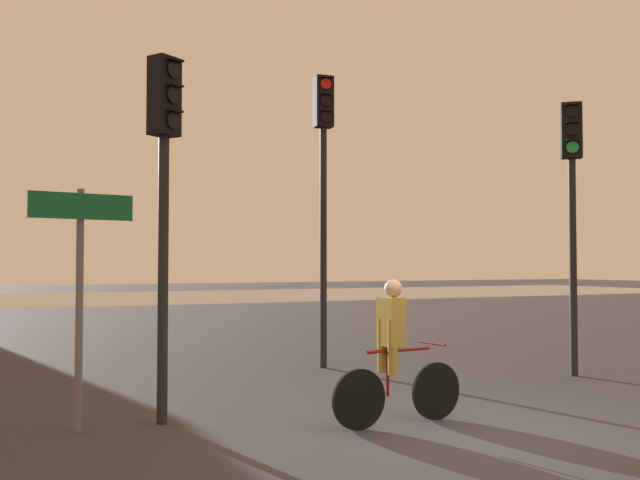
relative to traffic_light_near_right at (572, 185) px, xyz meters
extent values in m
plane|color=#333338|center=(-3.94, -2.74, -3.06)|extent=(120.00, 120.00, 0.00)
cube|color=slate|center=(-3.94, 30.43, -3.06)|extent=(80.00, 16.00, 0.01)
cylinder|color=black|center=(0.00, 0.00, -1.31)|extent=(0.12, 0.12, 3.51)
cube|color=black|center=(0.00, 0.00, 0.89)|extent=(0.40, 0.39, 0.90)
cylinder|color=black|center=(-0.08, -0.10, 1.18)|extent=(0.17, 0.14, 0.19)
cube|color=black|center=(-0.09, -0.12, 1.29)|extent=(0.22, 0.21, 0.02)
cylinder|color=black|center=(-0.08, -0.10, 0.89)|extent=(0.17, 0.14, 0.19)
cube|color=black|center=(-0.09, -0.12, 1.00)|extent=(0.22, 0.21, 0.02)
cylinder|color=green|center=(-0.08, -0.10, 0.60)|extent=(0.17, 0.14, 0.19)
cube|color=black|center=(-0.09, -0.12, 0.71)|extent=(0.22, 0.21, 0.02)
cylinder|color=black|center=(-6.76, -0.57, -1.44)|extent=(0.12, 0.12, 3.25)
cube|color=black|center=(-6.76, -0.57, 0.63)|extent=(0.40, 0.37, 0.90)
cylinder|color=black|center=(-6.69, -0.68, 0.92)|extent=(0.18, 0.13, 0.19)
cube|color=black|center=(-6.68, -0.70, 1.03)|extent=(0.22, 0.20, 0.02)
cylinder|color=black|center=(-6.69, -0.68, 0.63)|extent=(0.18, 0.13, 0.19)
cube|color=black|center=(-6.68, -0.70, 0.74)|extent=(0.22, 0.20, 0.02)
cylinder|color=black|center=(-6.69, -0.68, 0.34)|extent=(0.18, 0.13, 0.19)
cube|color=black|center=(-6.68, -0.70, 0.45)|extent=(0.22, 0.20, 0.02)
cylinder|color=black|center=(-3.24, 2.54, -0.97)|extent=(0.12, 0.12, 4.18)
cube|color=black|center=(-3.24, 2.54, 1.57)|extent=(0.34, 0.27, 0.90)
cylinder|color=red|center=(-3.26, 2.41, 1.86)|extent=(0.19, 0.05, 0.19)
cube|color=black|center=(-3.26, 2.39, 1.97)|extent=(0.20, 0.14, 0.02)
cylinder|color=black|center=(-3.26, 2.41, 1.57)|extent=(0.19, 0.05, 0.19)
cube|color=black|center=(-3.26, 2.39, 1.68)|extent=(0.20, 0.14, 0.02)
cylinder|color=black|center=(-3.26, 2.41, 1.28)|extent=(0.19, 0.05, 0.19)
cube|color=black|center=(-3.26, 2.39, 1.39)|extent=(0.20, 0.14, 0.02)
cylinder|color=slate|center=(-7.66, -0.59, -1.76)|extent=(0.08, 0.08, 2.60)
cube|color=#116038|center=(-7.65, -0.65, -0.65)|extent=(1.09, 0.18, 0.28)
cylinder|color=black|center=(-3.86, -1.73, -2.73)|extent=(0.66, 0.08, 0.66)
cylinder|color=black|center=(-4.91, -1.80, -2.73)|extent=(0.66, 0.08, 0.66)
cylinder|color=maroon|center=(-4.39, -1.76, -2.23)|extent=(0.84, 0.09, 0.04)
cylinder|color=maroon|center=(-4.54, -1.77, -2.46)|extent=(0.04, 0.04, 0.55)
cylinder|color=maroon|center=(-3.91, -1.73, -2.18)|extent=(0.06, 0.46, 0.03)
cylinder|color=olive|center=(-4.53, -1.87, -2.18)|extent=(0.11, 0.11, 0.60)
cylinder|color=olive|center=(-4.54, -1.67, -2.18)|extent=(0.11, 0.11, 0.60)
cube|color=olive|center=(-4.49, -1.77, -1.91)|extent=(0.22, 0.31, 0.54)
sphere|color=tan|center=(-4.46, -1.77, -1.54)|extent=(0.20, 0.20, 0.20)
camera|label=1|loc=(-8.63, -8.60, -1.28)|focal=40.00mm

